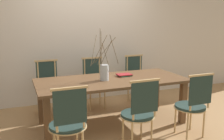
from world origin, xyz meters
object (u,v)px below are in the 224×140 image
Objects in this scene: dining_table at (112,85)px; chair_far_center at (136,77)px; book_stack at (125,75)px; vase_centerpiece at (104,71)px; chair_near_center at (193,103)px.

dining_table is 2.47× the size of chair_far_center.
book_stack is (-0.60, -0.72, 0.25)m from chair_far_center.
chair_far_center reaches higher than dining_table.
chair_near_center is at bearing -39.84° from vase_centerpiece.
vase_centerpiece is 0.46m from book_stack.
chair_far_center is 1.39m from vase_centerpiece.
chair_near_center is 1.73m from chair_far_center.
book_stack is (-0.61, 1.01, 0.25)m from chair_near_center.
chair_far_center is 1.20× the size of vase_centerpiece.
chair_near_center is 3.90× the size of book_stack.
dining_table is at bearing -153.35° from book_stack.
vase_centerpiece reaches higher than book_stack.
book_stack reaches higher than dining_table.
chair_near_center is 1.00× the size of chair_far_center.
chair_far_center is (-0.01, 1.73, 0.00)m from chair_near_center.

